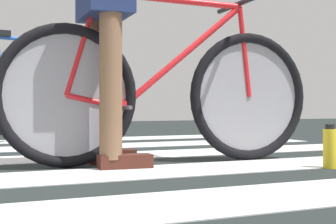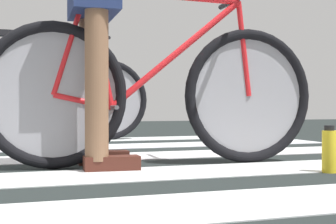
% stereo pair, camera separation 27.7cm
% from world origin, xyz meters
% --- Properties ---
extents(bicycle_1_of_4, '(1.74, 0.52, 0.93)m').
position_xyz_m(bicycle_1_of_4, '(0.87, -0.19, 0.41)').
color(bicycle_1_of_4, black).
rests_on(bicycle_1_of_4, ground).
extents(cyclist_1_of_4, '(0.34, 0.42, 1.03)m').
position_xyz_m(cyclist_1_of_4, '(0.56, -0.17, 0.69)').
color(cyclist_1_of_4, brown).
rests_on(cyclist_1_of_4, ground).
extents(bicycle_3_of_4, '(1.74, 0.52, 0.93)m').
position_xyz_m(bicycle_3_of_4, '(0.54, 1.76, 0.41)').
color(bicycle_3_of_4, black).
rests_on(bicycle_3_of_4, ground).
extents(water_bottle, '(0.07, 0.07, 0.22)m').
position_xyz_m(water_bottle, '(1.54, -0.70, 0.12)').
color(water_bottle, yellow).
rests_on(water_bottle, ground).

